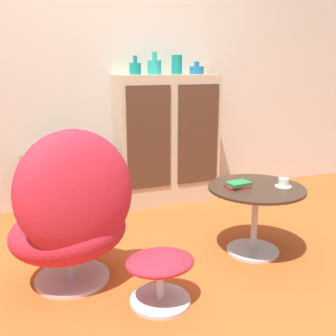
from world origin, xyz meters
TOP-DOWN VIEW (x-y plane):
  - ground_plane at (0.00, 0.00)m, footprint 12.00×12.00m
  - wall_back at (0.00, 1.71)m, footprint 6.40×0.06m
  - sideboard at (0.51, 1.49)m, footprint 0.96×0.37m
  - tv_console at (-0.47, 1.46)m, footprint 0.69×0.45m
  - egg_chair at (-0.56, 0.24)m, footprint 0.87×0.83m
  - ottoman at (-0.16, -0.12)m, footprint 0.38×0.34m
  - coffee_table at (0.67, 0.22)m, footprint 0.66×0.66m
  - vase_leftmost at (0.21, 1.50)m, footprint 0.10×0.10m
  - vase_inner_left at (0.39, 1.50)m, footprint 0.13×0.13m
  - vase_inner_right at (0.61, 1.50)m, footprint 0.10×0.10m
  - vase_rightmost at (0.81, 1.50)m, footprint 0.13×0.13m
  - potted_plant at (-0.51, 1.46)m, footprint 0.16×0.16m
  - teacup at (0.84, 0.15)m, footprint 0.11×0.11m
  - book_stack at (0.54, 0.25)m, footprint 0.17×0.12m

SIDE VIEW (x-z plane):
  - ground_plane at x=0.00m, z-range 0.00..0.00m
  - ottoman at x=-0.16m, z-range 0.06..0.35m
  - tv_console at x=-0.47m, z-range 0.00..0.51m
  - coffee_table at x=0.67m, z-range 0.11..0.59m
  - egg_chair at x=-0.56m, z-range -0.03..0.95m
  - book_stack at x=0.54m, z-range 0.48..0.52m
  - teacup at x=0.84m, z-range 0.48..0.54m
  - sideboard at x=0.51m, z-range 0.00..1.21m
  - potted_plant at x=-0.51m, z-range 0.52..0.74m
  - vase_rightmost at x=0.81m, z-range 1.19..1.30m
  - vase_leftmost at x=0.21m, z-range 1.18..1.34m
  - vase_inner_left at x=0.39m, z-range 1.17..1.37m
  - vase_inner_right at x=0.61m, z-range 1.21..1.38m
  - wall_back at x=0.00m, z-range 0.00..2.60m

